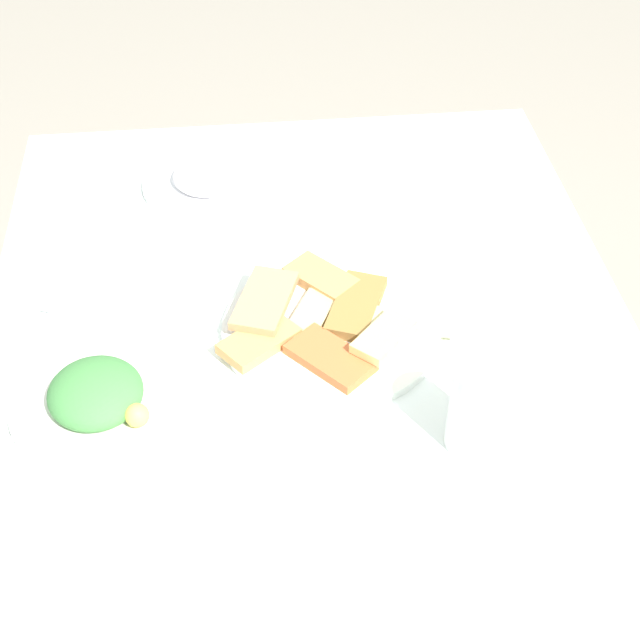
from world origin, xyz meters
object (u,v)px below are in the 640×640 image
(pide_platter, at_px, (329,325))
(spoon, at_px, (78,267))
(salad_plate_rice, at_px, (211,178))
(soda_can, at_px, (477,407))
(dining_table, at_px, (313,382))
(paper_napkin, at_px, (91,269))
(fork, at_px, (103,266))
(salad_plate_greens, at_px, (97,397))

(pide_platter, relative_size, spoon, 1.65)
(salad_plate_rice, height_order, soda_can, soda_can)
(pide_platter, xyz_separation_m, soda_can, (-0.21, -0.15, 0.05))
(dining_table, relative_size, soda_can, 9.41)
(dining_table, distance_m, paper_napkin, 0.37)
(paper_napkin, distance_m, fork, 0.02)
(pide_platter, distance_m, salad_plate_rice, 0.40)
(salad_plate_rice, relative_size, fork, 1.13)
(soda_can, height_order, fork, soda_can)
(paper_napkin, height_order, spoon, spoon)
(salad_plate_rice, bearing_deg, fork, 141.04)
(soda_can, bearing_deg, spoon, 52.45)
(paper_napkin, bearing_deg, salad_plate_rice, -41.92)
(dining_table, xyz_separation_m, pide_platter, (0.01, -0.02, 0.09))
(dining_table, height_order, salad_plate_rice, salad_plate_rice)
(soda_can, distance_m, fork, 0.60)
(pide_platter, xyz_separation_m, salad_plate_greens, (-0.11, 0.30, 0.00))
(salad_plate_greens, distance_m, fork, 0.28)
(salad_plate_greens, relative_size, paper_napkin, 1.38)
(salad_plate_rice, distance_m, soda_can, 0.66)
(soda_can, relative_size, spoon, 0.61)
(fork, bearing_deg, pide_platter, -96.21)
(salad_plate_greens, bearing_deg, fork, 2.64)
(salad_plate_rice, relative_size, soda_can, 1.84)
(salad_plate_greens, height_order, fork, salad_plate_greens)
(spoon, bearing_deg, salad_plate_rice, -21.52)
(salad_plate_greens, distance_m, salad_plate_rice, 0.50)
(pide_platter, height_order, salad_plate_rice, salad_plate_rice)
(pide_platter, distance_m, paper_napkin, 0.37)
(fork, bearing_deg, dining_table, -99.97)
(salad_plate_greens, xyz_separation_m, soda_can, (-0.10, -0.45, 0.04))
(salad_plate_rice, bearing_deg, dining_table, -161.67)
(dining_table, xyz_separation_m, soda_can, (-0.20, -0.17, 0.14))
(soda_can, bearing_deg, fork, 50.36)
(pide_platter, relative_size, salad_plate_rice, 1.46)
(salad_plate_rice, height_order, paper_napkin, salad_plate_rice)
(salad_plate_greens, height_order, soda_can, soda_can)
(salad_plate_greens, height_order, spoon, salad_plate_greens)
(salad_plate_rice, distance_m, paper_napkin, 0.27)
(pide_platter, height_order, salad_plate_greens, salad_plate_greens)
(paper_napkin, bearing_deg, fork, -90.00)
(soda_can, distance_m, spoon, 0.63)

